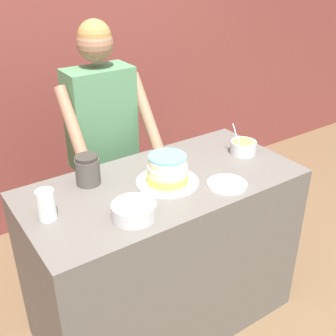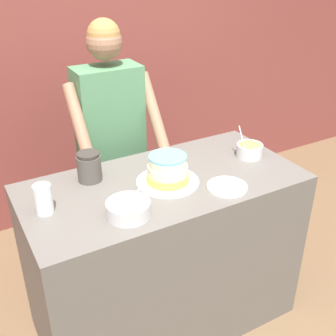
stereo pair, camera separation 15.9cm
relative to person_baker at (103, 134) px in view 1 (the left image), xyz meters
The scene contains 9 objects.
wall_back 0.88m from the person_baker, 87.28° to the left, with size 10.00×0.05×2.60m.
counter 0.80m from the person_baker, 86.24° to the right, with size 1.44×0.70×0.96m.
person_baker is the anchor object (origin of this frame).
cake 0.62m from the person_baker, 85.63° to the right, with size 0.32×0.32×0.15m.
frosting_bowl_yellow 0.84m from the person_baker, 44.48° to the right, with size 0.15×0.15×0.18m.
frosting_bowl_pink 0.83m from the person_baker, 107.30° to the right, with size 0.20×0.20×0.14m.
drinking_glass 0.81m from the person_baker, 133.87° to the right, with size 0.08×0.08×0.14m.
ceramic_plate 0.86m from the person_baker, 71.04° to the right, with size 0.20×0.20×0.01m.
stoneware_jar 0.49m from the person_baker, 125.20° to the right, with size 0.12×0.12×0.15m.
Camera 1 is at (-1.03, -1.19, 2.02)m, focal length 45.00 mm.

